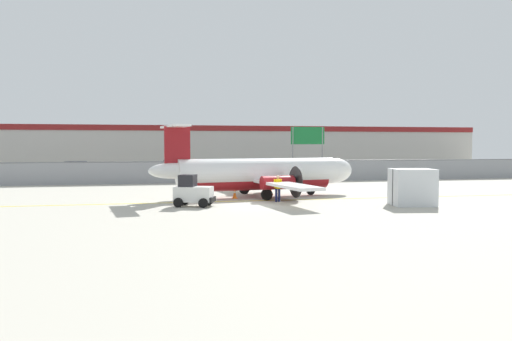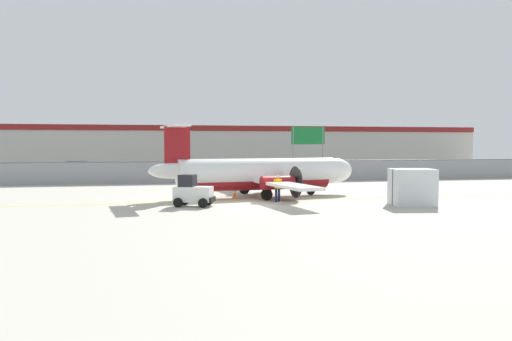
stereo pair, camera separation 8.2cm
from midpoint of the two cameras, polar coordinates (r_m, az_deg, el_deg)
ground_plane at (r=32.46m, az=-0.41°, el=-3.48°), size 140.00×140.00×0.01m
perimeter_fence at (r=48.13m, az=-4.08°, el=-0.06°), size 98.00×0.10×2.10m
parking_lot_strip at (r=59.59m, az=-5.51°, el=-0.50°), size 98.00×17.00×0.12m
background_building at (r=77.89m, az=-6.95°, el=2.66°), size 91.00×8.10×6.50m
commuter_airplane at (r=34.89m, az=0.81°, el=-0.40°), size 15.05×16.05×4.92m
baggage_tug at (r=29.74m, az=-7.19°, el=-2.45°), size 2.57×2.02×1.88m
ground_crew_worker at (r=31.90m, az=2.56°, el=-1.89°), size 0.55×0.39×1.70m
cargo_container at (r=31.38m, az=17.49°, el=-1.83°), size 2.67×2.33×2.20m
traffic_cone_near_left at (r=33.93m, az=-2.39°, el=-2.68°), size 0.36×0.36×0.64m
traffic_cone_near_right at (r=36.67m, az=1.74°, el=-2.26°), size 0.36×0.36×0.64m
parked_car_0 at (r=62.63m, az=-19.90°, el=0.27°), size 4.36×2.37×1.58m
parked_car_1 at (r=55.80m, az=-14.48°, el=0.04°), size 4.31×2.24×1.58m
parked_car_2 at (r=63.10m, az=-9.55°, el=0.42°), size 4.21×2.01×1.58m
parked_car_3 at (r=57.10m, az=-5.37°, el=0.19°), size 4.32×2.25×1.58m
parked_car_4 at (r=57.79m, az=0.65°, el=0.23°), size 4.21×2.01×1.58m
parked_car_5 at (r=57.11m, az=3.89°, el=0.19°), size 4.38×2.41×1.58m
parked_car_6 at (r=59.74m, az=9.91°, el=0.28°), size 4.33×2.29×1.58m
highway_sign at (r=52.10m, az=6.01°, el=3.49°), size 3.60×0.14×5.50m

